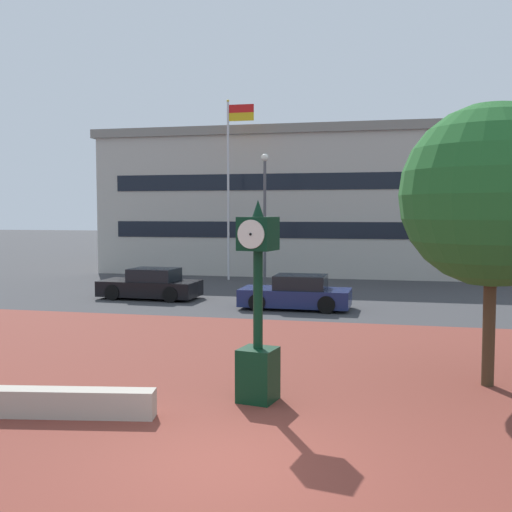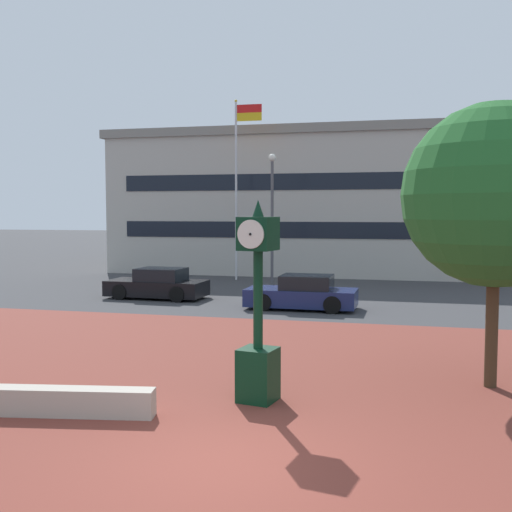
{
  "view_description": "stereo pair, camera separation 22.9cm",
  "coord_description": "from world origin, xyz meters",
  "px_view_note": "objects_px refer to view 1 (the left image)",
  "views": [
    {
      "loc": [
        2.3,
        -8.4,
        3.66
      ],
      "look_at": [
        -0.22,
        2.89,
        2.82
      ],
      "focal_mm": 43.18,
      "sensor_mm": 36.0,
      "label": 1
    },
    {
      "loc": [
        2.53,
        -8.35,
        3.66
      ],
      "look_at": [
        -0.22,
        2.89,
        2.82
      ],
      "focal_mm": 43.18,
      "sensor_mm": 36.0,
      "label": 2
    }
  ],
  "objects_px": {
    "plaza_tree": "(502,200)",
    "flagpole_primary": "(230,177)",
    "street_lamp_post": "(265,206)",
    "car_street_far": "(151,285)",
    "street_clock": "(258,319)",
    "civic_building": "(337,203)",
    "car_street_mid": "(296,294)"
  },
  "relations": [
    {
      "from": "car_street_mid",
      "to": "street_lamp_post",
      "type": "distance_m",
      "value": 7.31
    },
    {
      "from": "plaza_tree",
      "to": "car_street_mid",
      "type": "height_order",
      "value": "plaza_tree"
    },
    {
      "from": "plaza_tree",
      "to": "car_street_mid",
      "type": "distance_m",
      "value": 11.25
    },
    {
      "from": "plaza_tree",
      "to": "flagpole_primary",
      "type": "distance_m",
      "value": 20.99
    },
    {
      "from": "flagpole_primary",
      "to": "civic_building",
      "type": "xyz_separation_m",
      "value": [
        4.74,
        9.57,
        -1.23
      ]
    },
    {
      "from": "car_street_far",
      "to": "street_lamp_post",
      "type": "xyz_separation_m",
      "value": [
        3.91,
        4.64,
        3.35
      ]
    },
    {
      "from": "car_street_mid",
      "to": "street_lamp_post",
      "type": "bearing_deg",
      "value": 23.02
    },
    {
      "from": "street_clock",
      "to": "car_street_mid",
      "type": "height_order",
      "value": "street_clock"
    },
    {
      "from": "street_clock",
      "to": "car_street_far",
      "type": "bearing_deg",
      "value": 131.17
    },
    {
      "from": "street_lamp_post",
      "to": "car_street_far",
      "type": "bearing_deg",
      "value": -130.11
    },
    {
      "from": "street_clock",
      "to": "street_lamp_post",
      "type": "xyz_separation_m",
      "value": [
        -3.49,
        17.32,
        2.32
      ]
    },
    {
      "from": "street_clock",
      "to": "civic_building",
      "type": "bearing_deg",
      "value": 103.22
    },
    {
      "from": "car_street_mid",
      "to": "flagpole_primary",
      "type": "relative_size",
      "value": 0.43
    },
    {
      "from": "car_street_far",
      "to": "civic_building",
      "type": "distance_m",
      "value": 18.57
    },
    {
      "from": "plaza_tree",
      "to": "flagpole_primary",
      "type": "height_order",
      "value": "flagpole_primary"
    },
    {
      "from": "street_clock",
      "to": "civic_building",
      "type": "height_order",
      "value": "civic_building"
    },
    {
      "from": "plaza_tree",
      "to": "flagpole_primary",
      "type": "xyz_separation_m",
      "value": [
        -10.64,
        18.03,
        1.55
      ]
    },
    {
      "from": "plaza_tree",
      "to": "flagpole_primary",
      "type": "bearing_deg",
      "value": 120.56
    },
    {
      "from": "plaza_tree",
      "to": "street_lamp_post",
      "type": "xyz_separation_m",
      "value": [
        -8.18,
        15.12,
        0.02
      ]
    },
    {
      "from": "street_clock",
      "to": "car_street_far",
      "type": "xyz_separation_m",
      "value": [
        -7.4,
        12.68,
        -1.03
      ]
    },
    {
      "from": "car_street_far",
      "to": "civic_building",
      "type": "bearing_deg",
      "value": -17.71
    },
    {
      "from": "car_street_mid",
      "to": "civic_building",
      "type": "relative_size",
      "value": 0.15
    },
    {
      "from": "car_street_far",
      "to": "street_lamp_post",
      "type": "distance_m",
      "value": 6.93
    },
    {
      "from": "car_street_far",
      "to": "civic_building",
      "type": "xyz_separation_m",
      "value": [
        6.19,
        17.13,
        3.65
      ]
    },
    {
      "from": "flagpole_primary",
      "to": "civic_building",
      "type": "height_order",
      "value": "flagpole_primary"
    },
    {
      "from": "civic_building",
      "to": "street_lamp_post",
      "type": "height_order",
      "value": "civic_building"
    },
    {
      "from": "plaza_tree",
      "to": "car_street_mid",
      "type": "bearing_deg",
      "value": 122.04
    },
    {
      "from": "street_clock",
      "to": "civic_building",
      "type": "xyz_separation_m",
      "value": [
        -1.21,
        29.81,
        2.62
      ]
    },
    {
      "from": "plaza_tree",
      "to": "car_street_far",
      "type": "distance_m",
      "value": 16.34
    },
    {
      "from": "flagpole_primary",
      "to": "street_lamp_post",
      "type": "relative_size",
      "value": 1.49
    },
    {
      "from": "street_lamp_post",
      "to": "flagpole_primary",
      "type": "bearing_deg",
      "value": 130.28
    },
    {
      "from": "car_street_far",
      "to": "street_lamp_post",
      "type": "relative_size",
      "value": 0.66
    }
  ]
}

